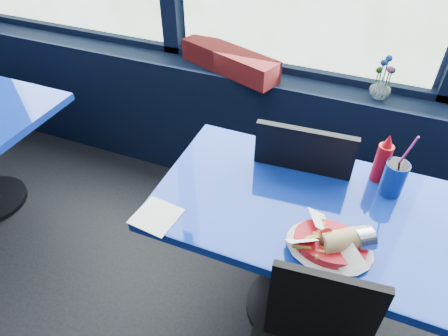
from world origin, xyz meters
TOP-DOWN VIEW (x-y plane):
  - window_sill at (0.00, 2.87)m, footprint 5.00×0.26m
  - near_table at (0.30, 2.00)m, footprint 1.20×0.70m
  - chair_near_back at (0.23, 2.32)m, footprint 0.46×0.46m
  - planter_box at (-0.37, 2.84)m, footprint 0.63×0.36m
  - flower_vase at (0.46, 2.84)m, footprint 0.11×0.12m
  - food_basket at (0.41, 1.81)m, footprint 0.29×0.29m
  - ketchup_bottle at (0.52, 2.25)m, footprint 0.06×0.06m
  - soda_cup at (0.58, 2.19)m, footprint 0.09×0.09m
  - napkin at (-0.22, 1.72)m, footprint 0.17×0.17m

SIDE VIEW (x-z plane):
  - window_sill at x=0.00m, z-range 0.00..0.80m
  - chair_near_back at x=0.23m, z-range 0.07..1.02m
  - near_table at x=0.30m, z-range 0.19..0.94m
  - napkin at x=-0.22m, z-range 0.75..0.75m
  - food_basket at x=0.41m, z-range 0.74..0.83m
  - soda_cup at x=0.58m, z-range 0.67..0.98m
  - ketchup_bottle at x=0.52m, z-range 0.74..0.96m
  - planter_box at x=-0.37m, z-range 0.80..0.92m
  - flower_vase at x=0.46m, z-range 0.76..0.98m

